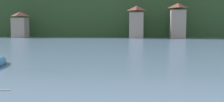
{
  "coord_description": "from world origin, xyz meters",
  "views": [
    {
      "loc": [
        2.4,
        19.59,
        3.7
      ],
      "look_at": [
        0.0,
        40.51,
        1.84
      ],
      "focal_mm": 44.9,
      "sensor_mm": 36.0,
      "label": 1
    }
  ],
  "objects": [
    {
      "name": "shore_building_central",
      "position": [
        12.64,
        107.94,
        5.25
      ],
      "size": [
        4.66,
        5.43,
        10.81
      ],
      "color": "gray",
      "rests_on": "ground_plane"
    },
    {
      "name": "shore_building_westcentral",
      "position": [
        0.0,
        107.62,
        4.88
      ],
      "size": [
        4.54,
        4.76,
        10.05
      ],
      "color": "gray",
      "rests_on": "ground_plane"
    },
    {
      "name": "shore_building_west",
      "position": [
        -37.92,
        107.38,
        4.07
      ],
      "size": [
        4.74,
        4.26,
        8.4
      ],
      "color": "gray",
      "rests_on": "ground_plane"
    },
    {
      "name": "wooded_hillside",
      "position": [
        -6.75,
        154.36,
        7.78
      ],
      "size": [
        352.0,
        73.05,
        32.78
      ],
      "color": "#2D4C28",
      "rests_on": "ground_plane"
    }
  ]
}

